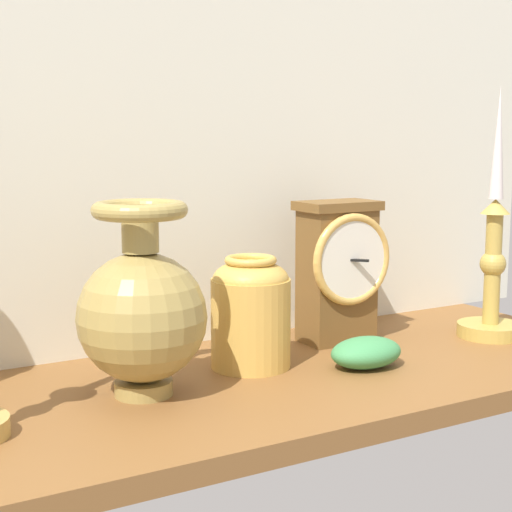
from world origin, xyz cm
name	(u,v)px	position (x,y,z in cm)	size (l,w,h in cm)	color
ground_plane	(253,388)	(0.00, 0.00, -1.20)	(100.00, 36.00, 2.40)	brown
back_wall	(180,94)	(0.00, 18.50, 32.50)	(120.00, 2.00, 65.00)	silver
mantel_clock	(339,269)	(17.84, 8.16, 9.85)	(12.00, 8.56, 18.79)	brown
candlestick_tall_center	(491,268)	(37.52, 0.32, 9.47)	(8.89, 8.89, 33.83)	#B79B45
brass_vase_bulbous	(142,310)	(-13.06, 0.67, 9.20)	(13.73, 13.73, 20.61)	#A08947
brass_vase_jar	(251,310)	(1.98, 4.00, 6.93)	(9.45, 9.45, 13.33)	gold
ivy_sprig	(366,352)	(13.66, -3.16, 1.82)	(9.20, 6.44, 3.64)	#408D50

